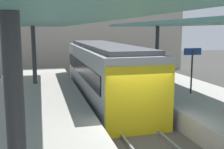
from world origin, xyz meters
TOP-DOWN VIEW (x-y plane):
  - ground_plane at (0.00, 0.00)m, footprint 80.00×80.00m
  - platform_left at (-3.80, 0.00)m, footprint 4.40×28.00m
  - track_ballast at (0.00, 0.00)m, footprint 3.20×28.00m
  - rail_near_side at (-0.72, 0.00)m, footprint 0.08×28.00m
  - rail_far_side at (0.72, 0.00)m, footprint 0.08×28.00m
  - commuter_train at (0.00, 6.22)m, footprint 2.78×11.33m
  - canopy_left at (-3.80, 1.40)m, footprint 4.18×21.00m
  - canopy_right at (3.80, 1.40)m, footprint 4.18×21.00m
  - platform_sign at (3.57, 3.12)m, footprint 0.90×0.08m
  - passenger_near_bench at (2.64, 5.15)m, footprint 0.36×0.36m
  - station_building_backdrop at (1.70, 20.00)m, footprint 18.00×6.00m

SIDE VIEW (x-z plane):
  - ground_plane at x=0.00m, z-range 0.00..0.00m
  - track_ballast at x=0.00m, z-range 0.00..0.20m
  - rail_near_side at x=-0.72m, z-range 0.20..0.34m
  - rail_far_side at x=0.72m, z-range 0.20..0.34m
  - platform_left at x=-3.80m, z-range 0.00..1.00m
  - commuter_train at x=0.00m, z-range 0.18..3.28m
  - passenger_near_bench at x=2.64m, z-range 1.03..2.70m
  - platform_sign at x=3.57m, z-range 1.52..3.73m
  - canopy_left at x=-3.80m, z-range 2.60..6.06m
  - canopy_right at x=3.80m, z-range 2.61..6.09m
  - station_building_backdrop at x=1.70m, z-range 0.00..11.00m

